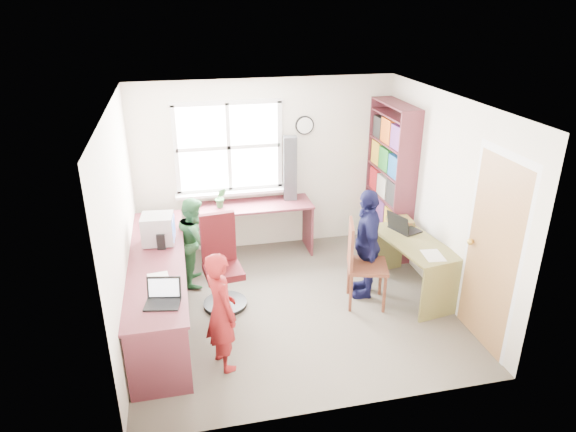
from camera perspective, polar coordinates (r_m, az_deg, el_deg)
The scene contains 19 objects.
room at distance 5.69m, azimuth 0.44°, elevation 0.96°, with size 3.64×3.44×2.44m.
l_desk at distance 5.58m, azimuth -12.15°, elevation -8.91°, with size 2.38×2.95×0.75m.
right_desk at distance 6.36m, azimuth 13.65°, elevation -4.27°, with size 0.74×1.29×0.70m.
bookshelf at distance 7.23m, azimuth 11.25°, elevation 3.63°, with size 0.30×1.02×2.10m.
swivel_chair at distance 6.04m, azimuth -7.36°, elevation -5.67°, with size 0.57×0.57×1.11m.
wooden_chair at distance 6.01m, azimuth 8.09°, elevation -4.94°, with size 0.55×0.55×1.04m.
crt_monitor at distance 6.04m, azimuth -14.23°, elevation -1.43°, with size 0.38×0.34×0.35m.
laptop_left at distance 4.97m, azimuth -13.70°, elevation -8.75°, with size 0.36×0.32×0.22m.
laptop_right at distance 6.48m, azimuth 12.56°, elevation -1.15°, with size 0.40×0.44×0.24m.
speaker_a at distance 5.95m, azimuth -13.89°, elevation -2.70°, with size 0.10×0.10×0.19m.
speaker_b at distance 6.37m, azimuth -14.12°, elevation -1.00°, with size 0.09×0.09×0.17m.
cd_tower at distance 7.07m, azimuth 0.23°, elevation 5.32°, with size 0.20×0.18×0.89m.
game_box at distance 6.70m, azimuth 12.36°, elevation -0.57°, with size 0.31×0.31×0.06m.
paper_a at distance 5.36m, azimuth -14.17°, elevation -6.84°, with size 0.24×0.32×0.00m.
paper_b at distance 5.98m, azimuth 15.82°, elevation -4.24°, with size 0.24×0.32×0.00m.
potted_plant at distance 6.93m, azimuth -7.49°, elevation 2.02°, with size 0.15×0.12×0.28m, color #327D3A.
person_red at distance 5.00m, azimuth -7.43°, elevation -10.46°, with size 0.45×0.30×1.24m, color maroon.
person_green at distance 6.51m, azimuth -10.26°, elevation -2.71°, with size 0.55×0.43×1.13m, color #2A6937.
person_navy at distance 6.16m, azimuth 8.72°, elevation -3.02°, with size 0.79×0.33×1.36m, color #14153F.
Camera 1 is at (-1.17, -5.03, 3.38)m, focal length 32.00 mm.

